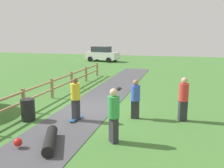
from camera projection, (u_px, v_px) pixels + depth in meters
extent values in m
plane|color=#427533|center=(89.00, 109.00, 11.64)|extent=(60.00, 60.00, 0.00)
cube|color=#47474C|center=(89.00, 108.00, 11.64)|extent=(2.40, 28.00, 0.02)
cube|color=#997A51|center=(24.00, 101.00, 10.98)|extent=(0.12, 0.12, 1.10)
cube|color=#997A51|center=(52.00, 88.00, 13.42)|extent=(0.12, 0.12, 1.10)
cube|color=#997A51|center=(72.00, 80.00, 15.85)|extent=(0.12, 0.12, 1.10)
cube|color=#997A51|center=(86.00, 74.00, 18.28)|extent=(0.12, 0.12, 1.10)
cube|color=#997A51|center=(97.00, 69.00, 20.71)|extent=(0.12, 0.12, 1.10)
cube|color=#997A51|center=(39.00, 95.00, 12.21)|extent=(0.08, 18.00, 0.09)
cube|color=#997A51|center=(39.00, 86.00, 12.12)|extent=(0.08, 18.00, 0.09)
cylinder|color=black|center=(28.00, 110.00, 9.96)|extent=(0.56, 0.56, 0.90)
cube|color=#265999|center=(76.00, 118.00, 10.01)|extent=(0.35, 0.82, 0.02)
cylinder|color=silver|center=(79.00, 117.00, 10.30)|extent=(0.04, 0.06, 0.06)
cylinder|color=silver|center=(82.00, 118.00, 10.23)|extent=(0.04, 0.06, 0.06)
cylinder|color=silver|center=(71.00, 121.00, 9.81)|extent=(0.04, 0.06, 0.06)
cylinder|color=silver|center=(74.00, 122.00, 9.74)|extent=(0.04, 0.06, 0.06)
cube|color=#2D2D33|center=(76.00, 109.00, 9.93)|extent=(0.26, 0.35, 0.79)
cylinder|color=yellow|center=(75.00, 92.00, 9.79)|extent=(0.45, 0.45, 0.66)
sphere|color=brown|center=(75.00, 81.00, 9.70)|extent=(0.24, 0.24, 0.24)
cylinder|color=black|center=(50.00, 140.00, 7.70)|extent=(1.03, 1.69, 0.36)
sphere|color=red|center=(18.00, 142.00, 7.55)|extent=(0.26, 0.26, 0.26)
cube|color=black|center=(118.00, 88.00, 15.55)|extent=(0.27, 0.81, 0.02)
cylinder|color=silver|center=(118.00, 90.00, 15.28)|extent=(0.03, 0.06, 0.06)
cylinder|color=silver|center=(116.00, 90.00, 15.33)|extent=(0.03, 0.06, 0.06)
cylinder|color=silver|center=(121.00, 88.00, 15.79)|extent=(0.03, 0.06, 0.06)
cylinder|color=silver|center=(118.00, 88.00, 15.85)|extent=(0.03, 0.06, 0.06)
cube|color=#2D2D33|center=(183.00, 111.00, 9.93)|extent=(0.37, 0.31, 0.84)
cylinder|color=red|center=(184.00, 92.00, 9.78)|extent=(0.50, 0.50, 0.70)
sphere|color=tan|center=(184.00, 80.00, 9.68)|extent=(0.25, 0.25, 0.25)
cube|color=#2D2D33|center=(114.00, 130.00, 7.94)|extent=(0.36, 0.37, 0.84)
cylinder|color=green|center=(114.00, 107.00, 7.79)|extent=(0.54, 0.54, 0.70)
sphere|color=beige|center=(114.00, 92.00, 7.69)|extent=(0.25, 0.25, 0.25)
cube|color=#2D2D33|center=(135.00, 110.00, 10.22)|extent=(0.32, 0.20, 0.77)
cylinder|color=blue|center=(135.00, 93.00, 10.08)|extent=(0.38, 0.38, 0.64)
sphere|color=#9E704C|center=(136.00, 83.00, 9.99)|extent=(0.23, 0.23, 0.23)
cube|color=silver|center=(103.00, 55.00, 31.71)|extent=(4.47, 2.56, 0.90)
cube|color=#2D333D|center=(101.00, 49.00, 31.64)|extent=(2.48, 1.99, 0.70)
cylinder|color=black|center=(115.00, 59.00, 31.95)|extent=(0.68, 0.37, 0.64)
cylinder|color=black|center=(109.00, 60.00, 30.42)|extent=(0.68, 0.37, 0.64)
cylinder|color=black|center=(97.00, 58.00, 33.18)|extent=(0.68, 0.37, 0.64)
cylinder|color=black|center=(90.00, 59.00, 31.65)|extent=(0.68, 0.37, 0.64)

